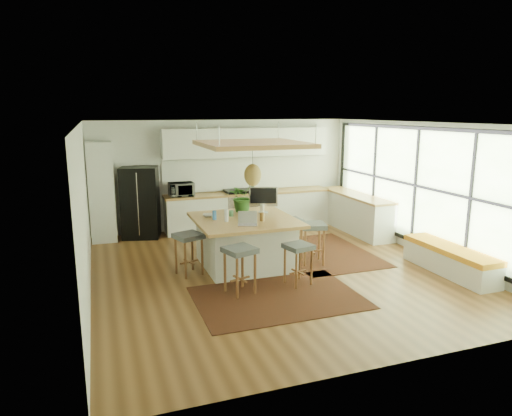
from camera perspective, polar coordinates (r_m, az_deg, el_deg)
name	(u,v)px	position (r m, az deg, el deg)	size (l,w,h in m)	color
floor	(275,270)	(8.66, 2.37, -7.70)	(7.00, 7.00, 0.00)	#563418
ceiling	(276,123)	(8.15, 2.53, 10.46)	(7.00, 7.00, 0.00)	white
wall_back	(224,174)	(11.58, -3.99, 4.19)	(6.50, 6.50, 0.00)	silver
wall_front	(393,256)	(5.31, 16.64, -5.68)	(6.50, 6.50, 0.00)	silver
wall_left	(84,212)	(7.73, -20.54, -0.47)	(7.00, 7.00, 0.00)	silver
wall_right	(424,189)	(9.96, 20.11, 2.21)	(7.00, 7.00, 0.00)	silver
window_wall	(423,187)	(9.93, 20.00, 2.48)	(0.10, 6.20, 2.60)	black
pantry	(101,192)	(10.90, -18.65, 1.90)	(0.55, 0.60, 2.25)	silver
back_counter_base	(249,211)	(11.60, -0.89, -0.34)	(4.20, 0.60, 0.88)	silver
back_counter_top	(249,193)	(11.51, -0.89, 1.90)	(4.24, 0.64, 0.05)	olive
backsplash	(245,174)	(11.72, -1.37, 4.30)	(4.20, 0.02, 0.80)	white
upper_cabinets	(247,142)	(11.49, -1.14, 8.16)	(4.20, 0.34, 0.70)	silver
range	(239,209)	(11.51, -2.07, -0.14)	(0.76, 0.62, 1.00)	#A5A5AA
right_counter_base	(356,214)	(11.54, 12.29, -0.68)	(0.60, 2.50, 0.88)	silver
right_counter_top	(357,195)	(11.45, 12.40, 1.57)	(0.64, 2.54, 0.05)	olive
window_bench	(450,260)	(9.13, 22.90, -5.96)	(0.52, 2.00, 0.50)	silver
ceiling_panel	(253,159)	(8.47, -0.42, 6.12)	(1.86, 1.86, 0.80)	olive
rug_near	(278,297)	(7.45, 2.74, -11.04)	(2.60, 1.80, 0.01)	black
rug_right	(323,252)	(9.77, 8.36, -5.48)	(1.80, 2.60, 0.01)	black
fridge	(140,199)	(10.96, -14.20, 1.15)	(0.83, 0.65, 1.66)	black
island	(245,242)	(8.76, -1.39, -4.26)	(1.85, 1.85, 0.93)	olive
stool_near_left	(240,272)	(7.50, -2.01, -7.98)	(0.46, 0.46, 0.78)	#43484B
stool_near_right	(298,264)	(7.89, 5.25, -6.99)	(0.42, 0.42, 0.71)	#43484B
stool_right_front	(312,246)	(8.99, 7.00, -4.66)	(0.47, 0.47, 0.80)	#43484B
stool_right_back	(291,236)	(9.63, 4.31, -3.46)	(0.43, 0.43, 0.72)	#43484B
stool_left_side	(189,256)	(8.41, -8.32, -5.86)	(0.45, 0.45, 0.76)	#43484B
laptop	(247,219)	(8.09, -1.06, -1.35)	(0.34, 0.36, 0.26)	#A5A5AA
monitor	(263,200)	(9.07, 0.91, 1.02)	(0.57, 0.20, 0.53)	#A5A5AA
microwave	(181,188)	(11.03, -9.27, 2.47)	(0.58, 0.32, 0.39)	#A5A5AA
island_plant	(242,200)	(9.18, -1.70, 1.05)	(0.56, 0.63, 0.49)	#1E4C19
island_bowl	(209,215)	(8.80, -5.90, -0.93)	(0.22, 0.22, 0.05)	beige
island_bottle_0	(215,214)	(8.57, -5.12, -0.81)	(0.07, 0.07, 0.19)	#3A7DE9
island_bottle_1	(226,217)	(8.37, -3.70, -1.09)	(0.07, 0.07, 0.19)	white
island_bottle_2	(263,216)	(8.42, 0.83, -0.98)	(0.07, 0.07, 0.19)	olive
island_bottle_3	(261,212)	(8.78, 0.66, -0.45)	(0.07, 0.07, 0.19)	beige
island_bottle_4	(231,212)	(8.80, -3.15, -0.44)	(0.07, 0.07, 0.19)	#52885A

